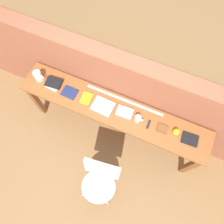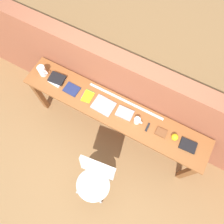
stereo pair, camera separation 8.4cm
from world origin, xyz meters
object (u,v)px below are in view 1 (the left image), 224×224
(mug, at_px, (138,119))
(multitool_folded, at_px, (149,124))
(book_stack_leftmost, at_px, (54,83))
(sports_ball_small, at_px, (176,132))
(book_repair_rightmost, at_px, (190,139))
(chair_white_moulded, at_px, (100,180))
(magazine_cycling, at_px, (70,92))
(leather_journal_brown, at_px, (162,128))
(pitcher_white, at_px, (38,76))
(book_open_centre, at_px, (103,106))
(pamphlet_pile_colourful, at_px, (86,98))

(mug, bearing_deg, multitool_folded, -1.03)
(book_stack_leftmost, height_order, sports_ball_small, sports_ball_small)
(book_stack_leftmost, height_order, book_repair_rightmost, book_stack_leftmost)
(chair_white_moulded, bearing_deg, sports_ball_small, 53.23)
(mug, bearing_deg, magazine_cycling, -179.73)
(chair_white_moulded, height_order, sports_ball_small, sports_ball_small)
(mug, height_order, leather_journal_brown, mug)
(book_repair_rightmost, bearing_deg, pitcher_white, 176.37)
(leather_journal_brown, bearing_deg, magazine_cycling, 178.99)
(magazine_cycling, distance_m, mug, 0.94)
(book_open_centre, distance_m, mug, 0.47)
(multitool_folded, distance_m, book_repair_rightmost, 0.51)
(book_open_centre, bearing_deg, mug, 3.16)
(chair_white_moulded, distance_m, book_open_centre, 0.94)
(chair_white_moulded, distance_m, mug, 0.92)
(book_stack_leftmost, relative_size, leather_journal_brown, 1.67)
(chair_white_moulded, relative_size, book_stack_leftmost, 4.10)
(pitcher_white, distance_m, pamphlet_pile_colourful, 0.68)
(pitcher_white, distance_m, mug, 1.39)
(leather_journal_brown, xyz_separation_m, sports_ball_small, (0.16, 0.01, 0.03))
(leather_journal_brown, distance_m, book_repair_rightmost, 0.34)
(chair_white_moulded, relative_size, sports_ball_small, 11.03)
(mug, height_order, sports_ball_small, mug)
(chair_white_moulded, relative_size, pamphlet_pile_colourful, 4.90)
(magazine_cycling, relative_size, book_open_centre, 0.72)
(magazine_cycling, distance_m, multitool_folded, 1.08)
(pitcher_white, distance_m, sports_ball_small, 1.87)
(multitool_folded, relative_size, sports_ball_small, 1.36)
(chair_white_moulded, xyz_separation_m, leather_journal_brown, (0.47, 0.83, 0.37))
(leather_journal_brown, bearing_deg, chair_white_moulded, -121.31)
(magazine_cycling, relative_size, book_repair_rightmost, 1.01)
(book_stack_leftmost, height_order, book_open_centre, book_stack_leftmost)
(leather_journal_brown, bearing_deg, mug, -179.24)
(pitcher_white, xyz_separation_m, pamphlet_pile_colourful, (0.68, -0.01, -0.07))
(book_stack_leftmost, bearing_deg, pitcher_white, -178.09)
(book_open_centre, xyz_separation_m, book_repair_rightmost, (1.12, 0.03, 0.00))
(pamphlet_pile_colourful, relative_size, sports_ball_small, 2.25)
(multitool_folded, bearing_deg, mug, 178.97)
(pamphlet_pile_colourful, bearing_deg, multitool_folded, -0.51)
(leather_journal_brown, bearing_deg, multitool_folded, -176.20)
(leather_journal_brown, bearing_deg, book_open_centre, 179.74)
(chair_white_moulded, distance_m, pitcher_white, 1.55)
(multitool_folded, height_order, sports_ball_small, sports_ball_small)
(multitool_folded, bearing_deg, book_repair_rightmost, 2.53)
(pitcher_white, relative_size, magazine_cycling, 0.96)
(mug, xyz_separation_m, sports_ball_small, (0.48, 0.03, -0.00))
(magazine_cycling, distance_m, leather_journal_brown, 1.25)
(mug, bearing_deg, pitcher_white, 179.31)
(sports_ball_small, bearing_deg, book_repair_rightmost, -2.49)
(sports_ball_small, bearing_deg, book_open_centre, -177.86)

